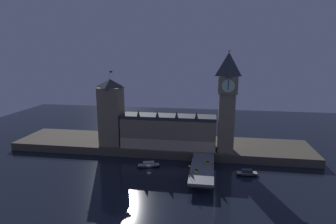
% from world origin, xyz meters
% --- Properties ---
extents(ground_plane, '(400.00, 400.00, 0.00)m').
position_xyz_m(ground_plane, '(0.00, 0.00, 0.00)').
color(ground_plane, black).
extents(embankment, '(220.00, 42.00, 5.73)m').
position_xyz_m(embankment, '(0.00, 39.00, 2.87)').
color(embankment, '#4C4438').
rests_on(embankment, ground_plane).
extents(parliament_hall, '(66.63, 16.34, 27.80)m').
position_xyz_m(parliament_hall, '(8.03, 28.50, 17.28)').
color(parliament_hall, '#7F7056').
rests_on(parliament_hall, embankment).
extents(clock_tower, '(12.89, 13.00, 68.43)m').
position_xyz_m(clock_tower, '(47.94, 26.75, 41.96)').
color(clock_tower, '#7F7056').
rests_on(clock_tower, embankment).
extents(victoria_tower, '(15.65, 15.65, 54.08)m').
position_xyz_m(victoria_tower, '(-34.30, 29.17, 29.87)').
color(victoria_tower, '#7F7056').
rests_on(victoria_tower, embankment).
extents(bridge, '(13.66, 46.00, 6.10)m').
position_xyz_m(bridge, '(33.57, -5.00, 4.05)').
color(bridge, slate).
rests_on(bridge, ground_plane).
extents(car_northbound_trail, '(1.86, 3.90, 1.44)m').
position_xyz_m(car_northbound_trail, '(30.57, -13.08, 6.77)').
color(car_northbound_trail, yellow).
rests_on(car_northbound_trail, bridge).
extents(car_southbound_trail, '(1.92, 4.57, 1.44)m').
position_xyz_m(car_southbound_trail, '(36.58, 0.20, 6.77)').
color(car_southbound_trail, yellow).
rests_on(car_southbound_trail, bridge).
extents(pedestrian_near_rail, '(0.38, 0.38, 1.86)m').
position_xyz_m(pedestrian_near_rail, '(27.56, -17.58, 7.09)').
color(pedestrian_near_rail, black).
rests_on(pedestrian_near_rail, bridge).
extents(pedestrian_mid_walk, '(0.38, 0.38, 1.62)m').
position_xyz_m(pedestrian_mid_walk, '(39.58, -1.70, 6.95)').
color(pedestrian_mid_walk, black).
rests_on(pedestrian_mid_walk, bridge).
extents(pedestrian_far_rail, '(0.38, 0.38, 1.75)m').
position_xyz_m(pedestrian_far_rail, '(27.56, 7.17, 7.03)').
color(pedestrian_far_rail, black).
rests_on(pedestrian_far_rail, bridge).
extents(street_lamp_near, '(1.34, 0.60, 6.57)m').
position_xyz_m(street_lamp_near, '(27.16, -19.72, 10.21)').
color(street_lamp_near, '#2D3333').
rests_on(street_lamp_near, bridge).
extents(street_lamp_far, '(1.34, 0.60, 6.00)m').
position_xyz_m(street_lamp_far, '(27.16, 9.72, 9.86)').
color(street_lamp_far, '#2D3333').
rests_on(street_lamp_far, bridge).
extents(boat_upstream, '(16.05, 8.77, 3.72)m').
position_xyz_m(boat_upstream, '(-0.88, 3.27, 1.36)').
color(boat_upstream, '#1E2842').
rests_on(boat_upstream, ground_plane).
extents(boat_downstream, '(14.08, 6.46, 3.66)m').
position_xyz_m(boat_downstream, '(60.11, 0.71, 1.34)').
color(boat_downstream, '#28282D').
rests_on(boat_downstream, ground_plane).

